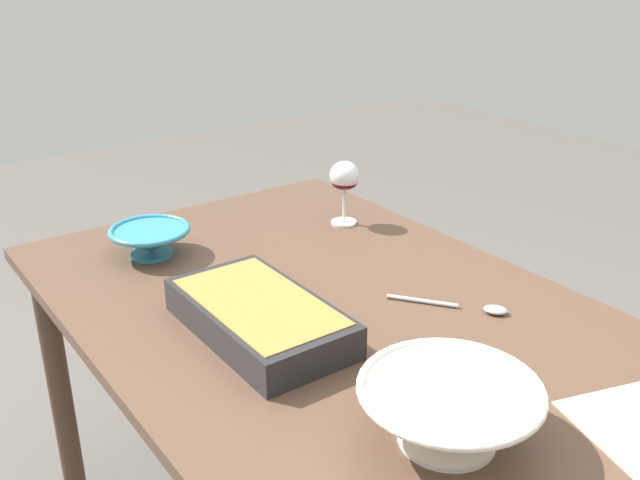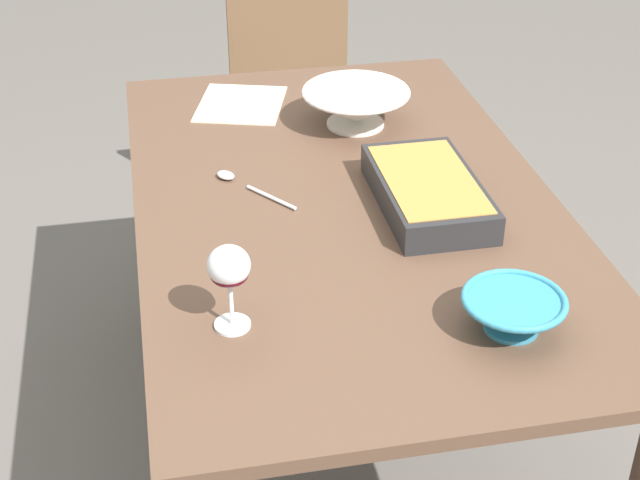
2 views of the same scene
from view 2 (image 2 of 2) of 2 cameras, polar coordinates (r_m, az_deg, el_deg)
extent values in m
plane|color=#5B5651|center=(2.42, 1.27, -12.86)|extent=(8.00, 8.00, 0.00)
cube|color=brown|center=(1.98, 1.52, 2.22)|extent=(1.44, 0.87, 0.03)
cylinder|color=#493427|center=(2.81, 6.00, 3.02)|extent=(0.05, 0.05, 0.71)
cylinder|color=#493427|center=(2.70, -9.52, 1.48)|extent=(0.05, 0.05, 0.71)
cube|color=#595959|center=(3.00, -1.23, 6.89)|extent=(0.42, 0.40, 0.02)
cube|color=brown|center=(3.10, -1.93, 11.69)|extent=(0.02, 0.38, 0.37)
cylinder|color=brown|center=(2.91, -4.08, 0.99)|extent=(0.04, 0.04, 0.43)
cylinder|color=brown|center=(2.97, 3.00, 1.71)|extent=(0.04, 0.04, 0.43)
cylinder|color=brown|center=(3.25, -5.01, 4.46)|extent=(0.04, 0.04, 0.43)
cylinder|color=brown|center=(3.30, 1.39, 5.06)|extent=(0.04, 0.04, 0.43)
cylinder|color=white|center=(1.61, -5.30, -5.11)|extent=(0.06, 0.06, 0.01)
cylinder|color=white|center=(1.58, -5.38, -3.81)|extent=(0.01, 0.01, 0.08)
ellipsoid|color=white|center=(1.54, -5.52, -1.52)|extent=(0.07, 0.07, 0.07)
ellipsoid|color=#4C0A19|center=(1.55, -5.48, -2.05)|extent=(0.06, 0.06, 0.03)
cube|color=#262628|center=(1.94, 6.51, 2.88)|extent=(0.36, 0.20, 0.06)
cube|color=#B27A38|center=(1.93, 6.55, 3.47)|extent=(0.32, 0.18, 0.02)
cylinder|color=teal|center=(1.63, 11.43, -5.15)|extent=(0.09, 0.09, 0.01)
cone|color=teal|center=(1.61, 11.54, -4.30)|extent=(0.17, 0.17, 0.05)
torus|color=teal|center=(1.59, 11.64, -3.55)|extent=(0.18, 0.18, 0.01)
cylinder|color=white|center=(2.29, 2.14, 7.03)|extent=(0.14, 0.14, 0.01)
cone|color=white|center=(2.27, 2.16, 8.01)|extent=(0.25, 0.25, 0.08)
torus|color=white|center=(2.25, 2.18, 8.91)|extent=(0.26, 0.26, 0.01)
cylinder|color=silver|center=(1.97, -2.96, 2.58)|extent=(0.12, 0.09, 0.01)
ellipsoid|color=silver|center=(2.05, -5.70, 3.91)|extent=(0.05, 0.05, 0.01)
cube|color=beige|center=(2.40, -4.80, 8.17)|extent=(0.28, 0.26, 0.00)
camera|label=1|loc=(2.82, 13.21, 24.84)|focal=40.41mm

